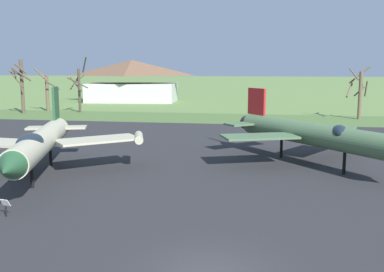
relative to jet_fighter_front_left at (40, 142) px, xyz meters
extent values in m
cube|color=#28282B|center=(12.35, 3.38, -2.28)|extent=(96.46, 49.93, 0.05)
cube|color=#4C6A35|center=(12.35, 34.35, -2.27)|extent=(156.46, 12.00, 0.06)
cylinder|color=#B7B293|center=(-0.07, 0.22, -0.05)|extent=(5.51, 13.46, 1.57)
cone|color=#234C2D|center=(2.19, -7.11, -0.05)|extent=(1.90, 2.10, 1.44)
cylinder|color=black|center=(-2.17, 7.03, -0.05)|extent=(1.30, 1.15, 1.10)
ellipsoid|color=#19232D|center=(0.82, -2.65, 0.38)|extent=(1.23, 2.32, 1.16)
cube|color=#B7B293|center=(2.92, 2.47, -0.17)|extent=(5.83, 5.49, 0.15)
cylinder|color=#B7B293|center=(5.35, 3.83, -0.17)|extent=(1.30, 2.57, 0.59)
cube|color=#234C2D|center=(-1.87, 6.06, 1.96)|extent=(0.77, 1.97, 2.45)
cube|color=#B7B293|center=(-3.07, 5.65, 0.07)|extent=(2.26, 1.96, 0.15)
cube|color=#B7B293|center=(-0.64, 6.40, 0.07)|extent=(2.26, 1.96, 0.15)
cylinder|color=black|center=(0.81, -2.64, -1.57)|extent=(0.21, 0.21, 1.47)
cylinder|color=black|center=(-0.95, 3.09, -1.57)|extent=(0.21, 0.21, 1.47)
cylinder|color=black|center=(2.17, -7.48, -2.02)|extent=(0.08, 0.08, 0.57)
cube|color=white|center=(2.17, -7.48, -1.57)|extent=(0.49, 0.30, 0.35)
cylinder|color=#4C6B47|center=(17.24, 6.34, 0.01)|extent=(10.17, 11.75, 1.61)
cylinder|color=black|center=(12.56, 11.94, 0.01)|extent=(1.43, 1.40, 1.13)
ellipsoid|color=#19232D|center=(18.87, 4.38, 0.45)|extent=(1.06, 2.00, 1.00)
cube|color=#4C6B47|center=(13.66, 5.36, -0.11)|extent=(5.68, 4.13, 0.15)
cube|color=#4C6B47|center=(18.84, 9.69, -0.11)|extent=(4.76, 5.68, 0.15)
cube|color=#B21E1E|center=(13.24, 11.13, 1.89)|extent=(1.49, 1.73, 2.16)
cube|color=#4C6B47|center=(12.07, 10.13, 0.13)|extent=(2.83, 2.71, 0.15)
cube|color=#4C6B47|center=(14.44, 12.10, 0.13)|extent=(2.83, 2.71, 0.15)
cylinder|color=black|center=(19.21, 3.98, -1.55)|extent=(0.21, 0.21, 1.50)
cylinder|color=black|center=(15.27, 8.69, -1.55)|extent=(0.21, 0.21, 1.50)
cylinder|color=brown|center=(-21.80, 35.40, 1.70)|extent=(0.49, 0.49, 8.01)
cylinder|color=brown|center=(-21.46, 34.71, 4.41)|extent=(1.65, 1.00, 1.54)
cylinder|color=brown|center=(-21.98, 34.27, 2.90)|extent=(2.44, 0.58, 2.60)
cylinder|color=brown|center=(-22.01, 34.59, 3.75)|extent=(1.78, 0.63, 1.08)
cylinder|color=brown|center=(-21.16, 34.28, 3.59)|extent=(2.51, 1.59, 2.13)
cylinder|color=brown|center=(-22.53, 34.71, 3.80)|extent=(1.58, 1.64, 1.29)
cylinder|color=brown|center=(-20.11, 39.70, 0.53)|extent=(0.51, 0.51, 5.66)
cylinder|color=brown|center=(-20.30, 39.06, 3.19)|extent=(1.45, 0.58, 1.45)
cylinder|color=brown|center=(-18.86, 39.30, 1.76)|extent=(1.02, 2.65, 1.44)
cylinder|color=brown|center=(-20.71, 38.60, 3.65)|extent=(2.42, 1.46, 1.73)
cylinder|color=#42382D|center=(-14.27, 38.60, 1.03)|extent=(0.39, 0.39, 6.66)
cylinder|color=#42382D|center=(-13.54, 39.20, 4.96)|extent=(1.46, 1.71, 2.41)
cylinder|color=#42382D|center=(-13.88, 37.17, 2.30)|extent=(2.98, 0.97, 1.70)
cylinder|color=#42382D|center=(-15.09, 39.08, 2.36)|extent=(1.20, 1.87, 2.44)
cylinder|color=#42382D|center=(-14.36, 37.69, 2.05)|extent=(1.98, 0.39, 2.17)
cylinder|color=#42382D|center=(-14.59, 39.36, 2.77)|extent=(1.64, 0.80, 1.36)
cylinder|color=brown|center=(26.09, 36.36, 0.88)|extent=(0.49, 0.49, 6.36)
cylinder|color=brown|center=(26.10, 37.64, 3.56)|extent=(2.70, 0.25, 2.41)
cylinder|color=brown|center=(26.07, 36.99, 1.42)|extent=(1.40, 0.24, 1.37)
cylinder|color=brown|center=(25.09, 35.95, 3.72)|extent=(1.02, 2.17, 1.59)
cylinder|color=brown|center=(26.78, 36.32, 1.82)|extent=(0.27, 1.54, 2.16)
cylinder|color=brown|center=(24.83, 36.90, 1.68)|extent=(1.37, 2.75, 2.08)
cube|color=beige|center=(-12.81, 60.73, -0.48)|extent=(17.88, 11.20, 3.64)
pyramid|color=brown|center=(-12.81, 60.73, 4.42)|extent=(18.77, 11.76, 3.07)
camera|label=1|loc=(14.27, -26.03, 4.77)|focal=42.06mm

